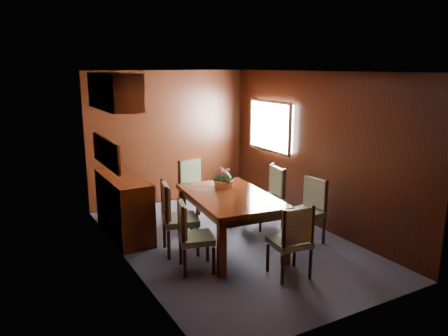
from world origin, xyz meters
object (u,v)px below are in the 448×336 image
chair_left_near (191,232)px  flower_centerpiece (224,176)px  dining_table (230,202)px  chair_head (293,238)px  chair_right_near (309,206)px  sideboard (124,206)px

chair_left_near → flower_centerpiece: flower_centerpiece is taller
dining_table → chair_head: bearing=-74.3°
dining_table → chair_right_near: size_ratio=1.84×
sideboard → dining_table: size_ratio=0.81×
chair_left_near → chair_right_near: bearing=106.2°
dining_table → chair_right_near: chair_right_near is taller
dining_table → chair_head: size_ratio=1.89×
dining_table → flower_centerpiece: flower_centerpiece is taller
chair_head → flower_centerpiece: 1.60m
sideboard → chair_left_near: sideboard is taller
dining_table → chair_left_near: (-0.76, -0.37, -0.16)m
dining_table → chair_left_near: bearing=-148.3°
dining_table → chair_head: 1.16m
sideboard → chair_head: 2.66m
dining_table → flower_centerpiece: 0.50m
chair_left_near → chair_right_near: 1.87m
chair_head → flower_centerpiece: bearing=99.1°
sideboard → flower_centerpiece: bearing=-30.9°
sideboard → chair_right_near: (2.24, -1.52, 0.07)m
sideboard → dining_table: (1.14, -1.17, 0.21)m
chair_right_near → flower_centerpiece: size_ratio=3.09×
dining_table → flower_centerpiece: (0.13, 0.41, 0.25)m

